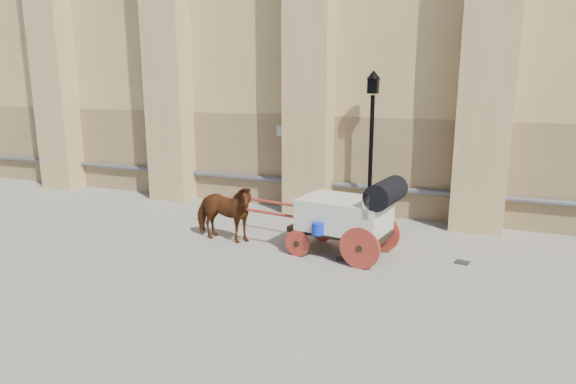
% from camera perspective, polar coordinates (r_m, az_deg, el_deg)
% --- Properties ---
extents(ground, '(90.00, 90.00, 0.00)m').
position_cam_1_polar(ground, '(12.69, 0.92, -6.64)').
color(ground, gray).
rests_on(ground, ground).
extents(horse, '(1.86, 0.89, 1.55)m').
position_cam_1_polar(horse, '(13.35, -7.19, -2.27)').
color(horse, '#5E2C12').
rests_on(horse, ground).
extents(carriage, '(4.58, 1.84, 1.95)m').
position_cam_1_polar(carriage, '(12.19, 6.90, -2.38)').
color(carriage, black).
rests_on(carriage, ground).
extents(street_lamp, '(0.41, 0.41, 4.37)m').
position_cam_1_polar(street_lamp, '(15.06, 9.23, 5.46)').
color(street_lamp, black).
rests_on(street_lamp, ground).
extents(drain_grate_near, '(0.40, 0.40, 0.01)m').
position_cam_1_polar(drain_grate_near, '(12.26, 6.14, -7.41)').
color(drain_grate_near, black).
rests_on(drain_grate_near, ground).
extents(drain_grate_far, '(0.38, 0.38, 0.01)m').
position_cam_1_polar(drain_grate_far, '(12.64, 18.78, -7.41)').
color(drain_grate_far, black).
rests_on(drain_grate_far, ground).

